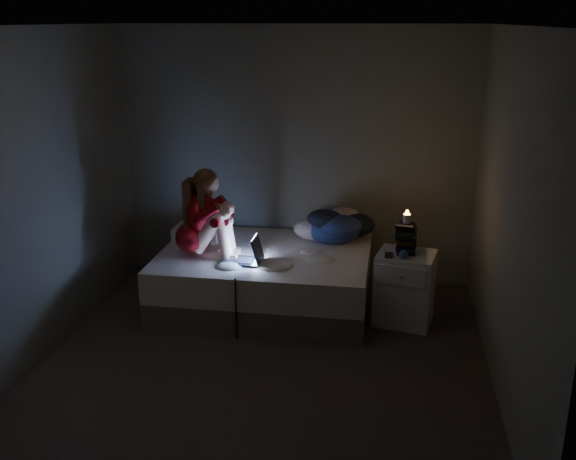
% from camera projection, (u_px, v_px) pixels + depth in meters
% --- Properties ---
extents(floor, '(3.60, 3.80, 0.02)m').
position_uv_depth(floor, '(263.00, 362.00, 5.32)').
color(floor, black).
rests_on(floor, ground).
extents(ceiling, '(3.60, 3.80, 0.02)m').
position_uv_depth(ceiling, '(258.00, 24.00, 4.51)').
color(ceiling, silver).
rests_on(ceiling, ground).
extents(wall_back, '(3.60, 0.02, 2.60)m').
position_uv_depth(wall_back, '(297.00, 156.00, 6.71)').
color(wall_back, '#60625D').
rests_on(wall_back, ground).
extents(wall_front, '(3.60, 0.02, 2.60)m').
position_uv_depth(wall_front, '(181.00, 315.00, 3.12)').
color(wall_front, '#60625D').
rests_on(wall_front, ground).
extents(wall_left, '(0.02, 3.80, 2.60)m').
position_uv_depth(wall_left, '(36.00, 197.00, 5.19)').
color(wall_left, '#60625D').
rests_on(wall_left, ground).
extents(wall_right, '(0.02, 3.80, 2.60)m').
position_uv_depth(wall_right, '(511.00, 218.00, 4.64)').
color(wall_right, '#60625D').
rests_on(wall_right, ground).
extents(bed, '(1.96, 1.47, 0.54)m').
position_uv_depth(bed, '(265.00, 278.00, 6.29)').
color(bed, beige).
rests_on(bed, ground).
extents(pillow, '(0.45, 0.32, 0.13)m').
position_uv_depth(pillow, '(198.00, 232.00, 6.56)').
color(pillow, silver).
rests_on(pillow, bed).
extents(woman, '(0.53, 0.35, 0.84)m').
position_uv_depth(woman, '(193.00, 213.00, 5.98)').
color(woman, '#870200').
rests_on(woman, bed).
extents(laptop, '(0.38, 0.27, 0.26)m').
position_uv_depth(laptop, '(240.00, 249.00, 5.90)').
color(laptop, black).
rests_on(laptop, bed).
extents(clothes_pile, '(0.69, 0.61, 0.34)m').
position_uv_depth(clothes_pile, '(333.00, 224.00, 6.47)').
color(clothes_pile, '#0E193D').
rests_on(clothes_pile, bed).
extents(nightstand, '(0.57, 0.52, 0.66)m').
position_uv_depth(nightstand, '(405.00, 288.00, 5.91)').
color(nightstand, white).
rests_on(nightstand, ground).
extents(book_stack, '(0.19, 0.25, 0.29)m').
position_uv_depth(book_stack, '(406.00, 237.00, 5.79)').
color(book_stack, black).
rests_on(book_stack, nightstand).
extents(candle, '(0.07, 0.07, 0.08)m').
position_uv_depth(candle, '(407.00, 217.00, 5.73)').
color(candle, beige).
rests_on(candle, book_stack).
extents(phone, '(0.09, 0.15, 0.01)m').
position_uv_depth(phone, '(391.00, 256.00, 5.73)').
color(phone, black).
rests_on(phone, nightstand).
extents(blue_orb, '(0.08, 0.08, 0.08)m').
position_uv_depth(blue_orb, '(407.00, 255.00, 5.67)').
color(blue_orb, '#2C4C7B').
rests_on(blue_orb, nightstand).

